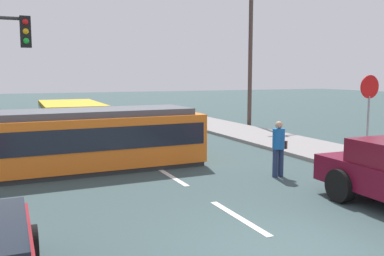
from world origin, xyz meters
TOP-DOWN VIEW (x-y plane):
  - ground_plane at (0.00, 10.00)m, footprint 120.00×120.00m
  - sidewalk_curb_right at (6.80, 6.00)m, footprint 3.20×36.00m
  - lane_stripe_1 at (0.00, 2.00)m, footprint 0.16×2.40m
  - lane_stripe_2 at (0.00, 6.00)m, footprint 0.16×2.40m
  - lane_stripe_3 at (0.00, 14.10)m, footprint 0.16×2.40m
  - lane_stripe_4 at (0.00, 20.10)m, footprint 0.16×2.40m
  - streetcar_tram at (-1.86, 8.10)m, footprint 6.97×2.74m
  - city_bus at (-1.76, 14.11)m, footprint 2.63×5.49m
  - pedestrian_crossing at (2.92, 4.75)m, footprint 0.49×0.36m
  - stop_sign at (6.44, 4.79)m, footprint 0.76×0.07m
  - utility_pole_mid at (8.84, 16.19)m, footprint 1.80×0.24m

SIDE VIEW (x-z plane):
  - ground_plane at x=0.00m, z-range 0.00..0.00m
  - lane_stripe_1 at x=0.00m, z-range 0.00..0.01m
  - lane_stripe_2 at x=0.00m, z-range 0.00..0.01m
  - lane_stripe_3 at x=0.00m, z-range 0.00..0.01m
  - lane_stripe_4 at x=0.00m, z-range 0.00..0.01m
  - sidewalk_curb_right at x=6.80m, z-range 0.00..0.14m
  - pedestrian_crossing at x=2.92m, z-range 0.11..1.78m
  - streetcar_tram at x=-1.86m, z-range 0.03..1.96m
  - city_bus at x=-1.76m, z-range 0.13..1.92m
  - stop_sign at x=6.44m, z-range 0.75..3.63m
  - utility_pole_mid at x=8.84m, z-range 0.18..8.41m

